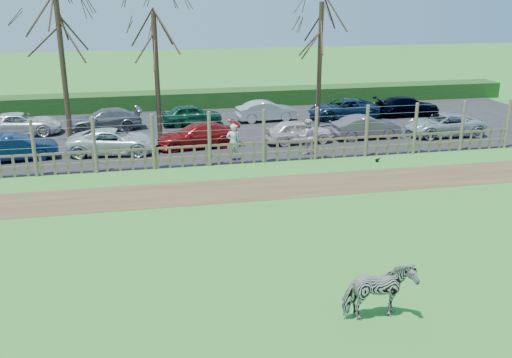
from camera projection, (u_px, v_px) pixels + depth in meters
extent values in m
plane|color=#54A847|center=(242.00, 237.00, 18.57)|extent=(120.00, 120.00, 0.00)
cube|color=brown|center=(221.00, 191.00, 22.74)|extent=(34.00, 2.80, 0.01)
cube|color=#232326|center=(195.00, 132.00, 32.02)|extent=(44.00, 13.00, 0.04)
cube|color=#1E4716|center=(184.00, 100.00, 38.35)|extent=(46.00, 2.00, 1.10)
cube|color=brown|center=(210.00, 156.00, 25.85)|extent=(30.00, 0.06, 0.10)
cube|color=brown|center=(210.00, 146.00, 25.69)|extent=(30.00, 0.06, 0.10)
cylinder|color=brown|center=(34.00, 148.00, 24.16)|extent=(0.16, 0.16, 2.50)
cylinder|color=brown|center=(95.00, 145.00, 24.64)|extent=(0.16, 0.16, 2.50)
cylinder|color=brown|center=(153.00, 142.00, 25.12)|extent=(0.16, 0.16, 2.50)
cylinder|color=brown|center=(209.00, 139.00, 25.60)|extent=(0.16, 0.16, 2.50)
cylinder|color=brown|center=(264.00, 136.00, 26.08)|extent=(0.16, 0.16, 2.50)
cylinder|color=brown|center=(316.00, 134.00, 26.56)|extent=(0.16, 0.16, 2.50)
cylinder|color=brown|center=(367.00, 131.00, 27.03)|extent=(0.16, 0.16, 2.50)
cylinder|color=brown|center=(415.00, 129.00, 27.51)|extent=(0.16, 0.16, 2.50)
cylinder|color=brown|center=(462.00, 126.00, 27.99)|extent=(0.16, 0.16, 2.50)
cylinder|color=brown|center=(508.00, 124.00, 28.47)|extent=(0.16, 0.16, 2.50)
cylinder|color=gray|center=(209.00, 139.00, 25.60)|extent=(30.00, 0.02, 0.02)
cylinder|color=gray|center=(209.00, 130.00, 25.47)|extent=(30.00, 0.02, 0.02)
cylinder|color=gray|center=(209.00, 122.00, 25.34)|extent=(30.00, 0.02, 0.02)
cylinder|color=gray|center=(209.00, 114.00, 25.23)|extent=(30.00, 0.02, 0.02)
cylinder|color=#3D2B1E|center=(64.00, 73.00, 27.73)|extent=(0.26, 0.26, 7.50)
cylinder|color=#3D2B1E|center=(157.00, 78.00, 29.68)|extent=(0.26, 0.26, 6.50)
cylinder|color=#3D2B1E|center=(319.00, 67.00, 31.79)|extent=(0.26, 0.26, 7.00)
imported|color=gray|center=(379.00, 292.00, 13.76)|extent=(1.77, 0.88, 1.46)
imported|color=silver|center=(233.00, 142.00, 26.47)|extent=(0.63, 0.42, 1.72)
imported|color=silver|center=(307.00, 136.00, 27.44)|extent=(0.94, 0.79, 1.72)
sphere|color=black|center=(377.00, 160.00, 26.51)|extent=(0.17, 0.17, 0.17)
sphere|color=black|center=(379.00, 159.00, 26.52)|extent=(0.09, 0.09, 0.09)
imported|color=#0D204E|center=(17.00, 147.00, 26.55)|extent=(3.78, 1.75, 1.20)
imported|color=silver|center=(113.00, 141.00, 27.62)|extent=(4.51, 2.45, 1.20)
imported|color=maroon|center=(197.00, 135.00, 28.71)|extent=(4.28, 2.08, 1.20)
imported|color=silver|center=(298.00, 131.00, 29.51)|extent=(3.60, 1.62, 1.20)
imported|color=#655962|center=(366.00, 127.00, 30.42)|extent=(3.69, 1.40, 1.20)
imported|color=#ABB5BA|center=(444.00, 125.00, 30.98)|extent=(4.36, 2.08, 1.20)
imported|color=silver|center=(21.00, 124.00, 31.14)|extent=(4.38, 2.12, 1.20)
imported|color=slate|center=(104.00, 120.00, 32.12)|extent=(4.31, 2.16, 1.20)
imported|color=#114B31|center=(192.00, 115.00, 33.38)|extent=(3.64, 1.75, 1.20)
imported|color=silver|center=(267.00, 111.00, 34.38)|extent=(3.71, 1.50, 1.20)
imported|color=#122544|center=(343.00, 109.00, 35.01)|extent=(4.34, 2.04, 1.20)
imported|color=black|center=(407.00, 106.00, 35.80)|extent=(4.14, 1.70, 1.20)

